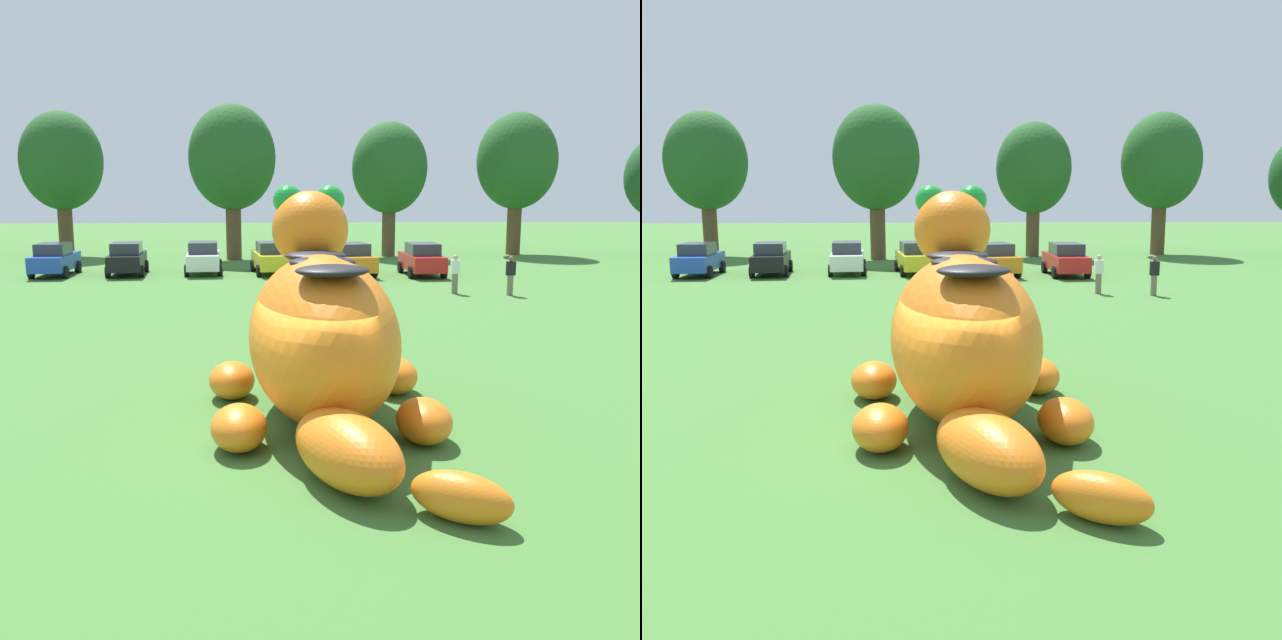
% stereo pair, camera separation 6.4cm
% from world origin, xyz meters
% --- Properties ---
extents(ground_plane, '(160.00, 160.00, 0.00)m').
position_xyz_m(ground_plane, '(0.00, 0.00, 0.00)').
color(ground_plane, '#427533').
extents(giant_inflatable_creature, '(5.04, 9.03, 4.71)m').
position_xyz_m(giant_inflatable_creature, '(0.42, 1.48, 1.72)').
color(giant_inflatable_creature, orange).
rests_on(giant_inflatable_creature, ground).
extents(car_blue, '(2.00, 4.13, 1.72)m').
position_xyz_m(car_blue, '(-12.38, 25.97, 0.86)').
color(car_blue, '#2347B7').
rests_on(car_blue, ground).
extents(car_black, '(2.22, 4.24, 1.72)m').
position_xyz_m(car_black, '(-8.64, 26.16, 0.86)').
color(car_black, black).
rests_on(car_black, ground).
extents(car_white, '(2.19, 4.22, 1.72)m').
position_xyz_m(car_white, '(-4.64, 26.46, 0.86)').
color(car_white, white).
rests_on(car_white, ground).
extents(car_yellow, '(2.42, 4.32, 1.72)m').
position_xyz_m(car_yellow, '(-0.98, 26.21, 0.86)').
color(car_yellow, yellow).
rests_on(car_yellow, ground).
extents(car_orange, '(2.56, 4.36, 1.72)m').
position_xyz_m(car_orange, '(3.20, 25.22, 0.86)').
color(car_orange, orange).
rests_on(car_orange, ground).
extents(car_red, '(2.11, 4.18, 1.72)m').
position_xyz_m(car_red, '(6.93, 25.02, 0.86)').
color(car_red, red).
rests_on(car_red, ground).
extents(tree_left, '(5.34, 5.34, 9.47)m').
position_xyz_m(tree_left, '(-14.83, 36.74, 6.20)').
color(tree_left, brown).
rests_on(tree_left, ground).
extents(tree_mid_left, '(5.45, 5.45, 9.68)m').
position_xyz_m(tree_mid_left, '(-3.50, 34.03, 6.33)').
color(tree_mid_left, brown).
rests_on(tree_mid_left, ground).
extents(tree_centre_left, '(4.95, 4.95, 8.78)m').
position_xyz_m(tree_centre_left, '(6.69, 35.65, 5.74)').
color(tree_centre_left, brown).
rests_on(tree_centre_left, ground).
extents(tree_centre, '(5.37, 5.37, 9.53)m').
position_xyz_m(tree_centre, '(15.48, 36.61, 6.23)').
color(tree_centre, brown).
rests_on(tree_centre, ground).
extents(spectator_near_inflatable, '(0.38, 0.26, 1.71)m').
position_xyz_m(spectator_near_inflatable, '(2.21, 12.17, 0.85)').
color(spectator_near_inflatable, '#726656').
rests_on(spectator_near_inflatable, ground).
extents(spectator_mid_field, '(0.38, 0.26, 1.71)m').
position_xyz_m(spectator_mid_field, '(7.16, 18.51, 0.85)').
color(spectator_mid_field, '#726656').
rests_on(spectator_mid_field, ground).
extents(spectator_by_cars, '(0.38, 0.26, 1.71)m').
position_xyz_m(spectator_by_cars, '(9.42, 17.86, 0.85)').
color(spectator_by_cars, '#726656').
rests_on(spectator_by_cars, ground).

